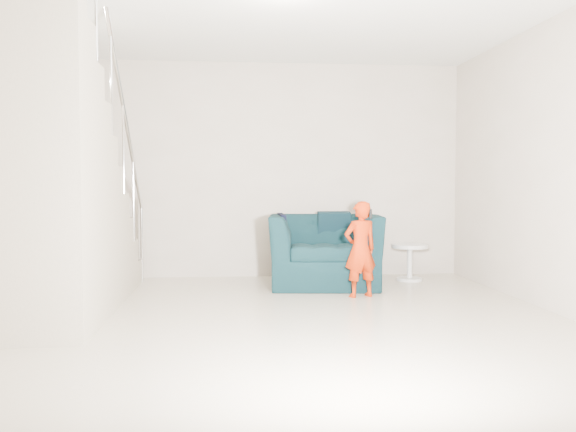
% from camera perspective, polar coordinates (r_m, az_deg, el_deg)
% --- Properties ---
extents(floor, '(5.50, 5.50, 0.00)m').
position_cam_1_polar(floor, '(5.12, -0.37, -10.26)').
color(floor, tan).
rests_on(floor, ground).
extents(back_wall, '(5.00, 0.00, 5.00)m').
position_cam_1_polar(back_wall, '(7.73, -2.23, 4.30)').
color(back_wall, '#A69987').
rests_on(back_wall, floor).
extents(front_wall, '(5.00, 0.00, 5.00)m').
position_cam_1_polar(front_wall, '(2.27, 6.00, 7.42)').
color(front_wall, '#A69987').
rests_on(front_wall, floor).
extents(right_wall, '(0.00, 5.50, 5.50)m').
position_cam_1_polar(right_wall, '(5.78, 25.22, 4.45)').
color(right_wall, '#A69987').
rests_on(right_wall, floor).
extents(armchair, '(1.37, 1.23, 0.82)m').
position_cam_1_polar(armchair, '(7.08, 3.43, -3.20)').
color(armchair, black).
rests_on(armchair, floor).
extents(toddler, '(0.42, 0.33, 1.00)m').
position_cam_1_polar(toddler, '(6.37, 6.78, -3.10)').
color(toddler, '#AA1C05').
rests_on(toddler, floor).
extents(side_table, '(0.44, 0.44, 0.44)m').
position_cam_1_polar(side_table, '(7.57, 11.32, -3.70)').
color(side_table, silver).
rests_on(side_table, floor).
extents(staircase, '(1.02, 3.03, 3.62)m').
position_cam_1_polar(staircase, '(5.73, -21.22, 0.52)').
color(staircase, '#ADA089').
rests_on(staircase, floor).
extents(cushion, '(0.40, 0.19, 0.39)m').
position_cam_1_polar(cushion, '(7.43, 4.29, -1.06)').
color(cushion, black).
rests_on(cushion, armchair).
extents(throw, '(0.06, 0.57, 0.64)m').
position_cam_1_polar(throw, '(6.99, -0.60, -2.41)').
color(throw, black).
rests_on(throw, armchair).
extents(phone, '(0.04, 0.05, 0.10)m').
position_cam_1_polar(phone, '(6.33, 7.76, 0.20)').
color(phone, black).
rests_on(phone, toddler).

